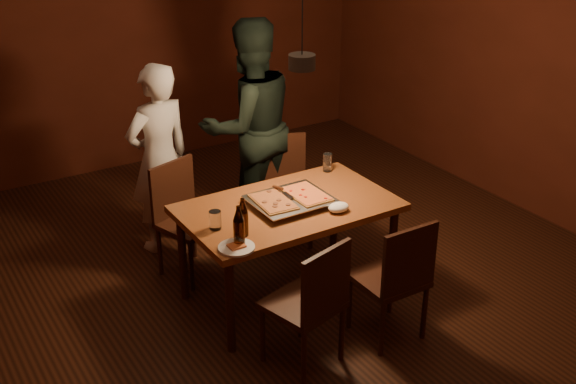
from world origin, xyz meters
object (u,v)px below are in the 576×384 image
beer_bottle_b (243,217)px  diner_white (159,159)px  chair_near_right (398,271)px  pendant_lamp (302,60)px  chair_far_right (283,179)px  plate_slice (236,247)px  beer_bottle_a (239,226)px  pizza_tray (290,202)px  dining_table (288,214)px  chair_near_left (313,295)px  chair_far_left (183,209)px  diner_dark (250,126)px

beer_bottle_b → diner_white: 1.42m
chair_near_right → pendant_lamp: pendant_lamp is taller
chair_far_right → plate_slice: 1.59m
plate_slice → beer_bottle_a: bearing=37.2°
plate_slice → chair_near_right: bearing=-27.3°
pizza_tray → chair_near_right: bearing=-75.0°
dining_table → chair_near_left: bearing=-111.4°
chair_far_left → plate_slice: chair_far_left is taller
diner_white → diner_dark: diner_dark is taller
diner_dark → pendant_lamp: bearing=80.8°
beer_bottle_b → diner_dark: 1.61m
chair_near_right → diner_dark: size_ratio=0.26×
beer_bottle_b → diner_white: diner_white is taller
pizza_tray → chair_near_left: bearing=-117.6°
chair_near_left → pendant_lamp: (0.44, 0.82, 1.22)m
beer_bottle_b → pendant_lamp: bearing=23.5°
diner_white → pendant_lamp: 1.63m
chair_near_left → dining_table: bearing=54.1°
chair_far_left → chair_near_right: same height
chair_far_right → pendant_lamp: bearing=88.0°
chair_far_right → pendant_lamp: 1.48m
dining_table → plate_slice: size_ratio=6.42×
chair_far_right → diner_white: diner_white is taller
dining_table → diner_dark: 1.23m
pendant_lamp → plate_slice: bearing=-151.5°
beer_bottle_b → diner_white: size_ratio=0.17×
diner_dark → pendant_lamp: 1.42m
chair_near_left → chair_near_right: size_ratio=1.06×
pizza_tray → beer_bottle_b: bearing=-161.0°
beer_bottle_a → diner_white: 1.53m
chair_far_left → chair_far_right: size_ratio=0.98×
chair_near_right → dining_table: bearing=111.3°
chair_far_right → diner_dark: bearing=-50.9°
pizza_tray → beer_bottle_b: beer_bottle_b is taller
chair_near_right → pizza_tray: (-0.30, 0.83, 0.24)m
chair_far_right → plate_slice: (-1.06, -1.17, 0.22)m
dining_table → chair_far_right: bearing=60.6°
dining_table → chair_near_right: bearing=-69.1°
diner_dark → dining_table: bearing=74.9°
chair_far_right → beer_bottle_b: beer_bottle_b is taller
chair_near_right → diner_white: size_ratio=0.31×
chair_far_right → pizza_tray: size_ratio=0.98×
chair_near_right → pizza_tray: bearing=110.4°
chair_near_left → diner_white: bearing=80.2°
beer_bottle_b → pizza_tray: bearing=24.0°
beer_bottle_b → plate_slice: (-0.12, -0.13, -0.12)m
beer_bottle_b → pendant_lamp: (0.62, 0.27, 0.88)m
plate_slice → pizza_tray: bearing=29.8°
diner_dark → chair_far_right: bearing=109.6°
chair_near_left → pizza_tray: 0.87m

